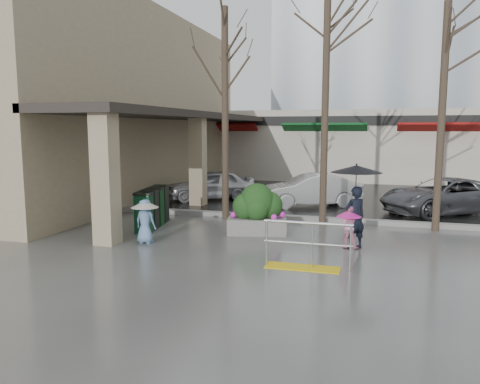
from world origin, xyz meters
The scene contains 21 objects.
ground centered at (0.00, 0.00, 0.00)m, with size 120.00×120.00×0.00m, color #51514F.
street_asphalt centered at (0.00, 22.00, 0.01)m, with size 120.00×36.00×0.01m, color black.
curb centered at (0.00, 4.00, 0.07)m, with size 120.00×0.30×0.15m, color gray.
near_building centered at (-9.00, 8.00, 4.00)m, with size 6.00×18.00×8.00m, color tan.
canopy_slab centered at (-4.80, 8.00, 3.62)m, with size 2.80×18.00×0.25m, color #2D2823.
pillar_front centered at (-3.90, -0.50, 1.75)m, with size 0.55×0.55×3.50m, color tan.
pillar_back centered at (-3.90, 6.00, 1.75)m, with size 0.55×0.55×3.50m, color tan.
storefront_row centered at (2.00, 17.97, 2.01)m, with size 34.00×6.74×4.00m.
office_tower centered at (4.00, 30.00, 12.50)m, with size 18.00×12.00×25.00m, color #8C99A8.
handrail centered at (1.36, -1.20, 0.38)m, with size 1.90×0.50×1.03m.
tree_west centered at (-2.00, 3.60, 5.08)m, with size 3.20×3.20×6.80m.
tree_midwest centered at (1.20, 3.60, 5.23)m, with size 3.20×3.20×7.00m.
tree_mideast centered at (4.50, 3.60, 4.86)m, with size 3.20×3.20×6.50m.
woman centered at (2.29, 0.85, 1.35)m, with size 1.28×1.28×2.14m.
child_pink centered at (2.15, 0.82, 0.63)m, with size 0.64×0.64×1.09m.
child_blue centered at (-3.00, -0.13, 0.71)m, with size 0.72×0.72×1.17m.
planter centered at (-0.45, 1.77, 0.69)m, with size 1.80×1.16×1.45m.
news_boxes centered at (-3.73, 1.75, 0.59)m, with size 0.81×2.17×1.18m.
car_a centered at (-3.93, 7.47, 0.63)m, with size 1.49×3.70×1.26m, color silver.
car_b centered at (0.35, 6.89, 0.63)m, with size 1.33×3.82×1.26m, color silver.
car_c centered at (5.10, 6.67, 0.63)m, with size 2.09×4.53×1.26m, color #54565C.
Camera 1 is at (2.73, -10.97, 3.00)m, focal length 35.00 mm.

